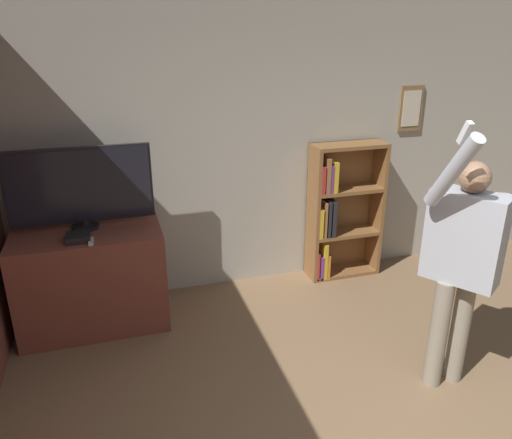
{
  "coord_description": "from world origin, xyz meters",
  "views": [
    {
      "loc": [
        -1.41,
        -1.54,
        2.44
      ],
      "look_at": [
        -0.43,
        1.66,
        1.14
      ],
      "focal_mm": 35.0,
      "sensor_mm": 36.0,
      "label": 1
    }
  ],
  "objects_px": {
    "game_console": "(78,237)",
    "bookshelf": "(338,212)",
    "person": "(462,256)",
    "television": "(80,187)"
  },
  "relations": [
    {
      "from": "bookshelf",
      "to": "television",
      "type": "bearing_deg",
      "value": -176.16
    },
    {
      "from": "bookshelf",
      "to": "person",
      "type": "bearing_deg",
      "value": -89.3
    },
    {
      "from": "television",
      "to": "bookshelf",
      "type": "relative_size",
      "value": 0.83
    },
    {
      "from": "person",
      "to": "bookshelf",
      "type": "bearing_deg",
      "value": 146.86
    },
    {
      "from": "game_console",
      "to": "bookshelf",
      "type": "relative_size",
      "value": 0.13
    },
    {
      "from": "game_console",
      "to": "television",
      "type": "bearing_deg",
      "value": 78.42
    },
    {
      "from": "television",
      "to": "game_console",
      "type": "relative_size",
      "value": 6.19
    },
    {
      "from": "television",
      "to": "game_console",
      "type": "distance_m",
      "value": 0.42
    },
    {
      "from": "game_console",
      "to": "person",
      "type": "bearing_deg",
      "value": -29.17
    },
    {
      "from": "game_console",
      "to": "bookshelf",
      "type": "xyz_separation_m",
      "value": [
        2.45,
        0.41,
        -0.2
      ]
    }
  ]
}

